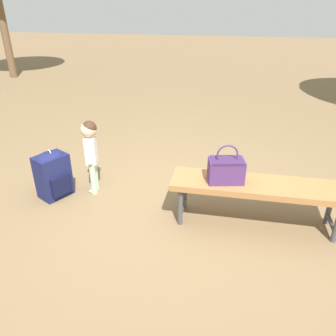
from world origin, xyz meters
TOP-DOWN VIEW (x-y plane):
  - ground_plane at (0.00, 0.00)m, footprint 40.00×40.00m
  - park_bench at (-0.85, 0.16)m, footprint 1.61×0.43m
  - handbag at (-0.55, 0.19)m, footprint 0.35×0.25m
  - child_standing at (0.90, -0.10)m, footprint 0.17×0.22m
  - backpack_large at (1.29, 0.08)m, footprint 0.37×0.40m

SIDE VIEW (x-z plane):
  - ground_plane at x=0.00m, z-range 0.00..0.00m
  - backpack_large at x=1.29m, z-range 0.00..0.55m
  - park_bench at x=-0.85m, z-range 0.17..0.62m
  - child_standing at x=0.90m, z-range 0.14..0.98m
  - handbag at x=-0.55m, z-range 0.39..0.76m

